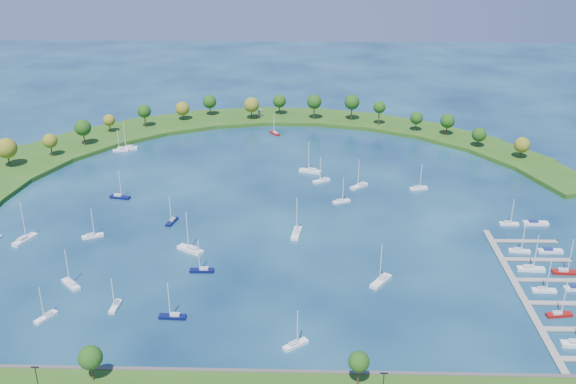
{
  "coord_description": "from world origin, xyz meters",
  "views": [
    {
      "loc": [
        11.39,
        -234.52,
        108.18
      ],
      "look_at": [
        5.0,
        5.0,
        4.0
      ],
      "focal_mm": 40.69,
      "sensor_mm": 36.0,
      "label": 1
    }
  ],
  "objects_px": {
    "moored_boat_4": "(24,239)",
    "moored_boat_7": "(275,133)",
    "moored_boat_8": "(172,221)",
    "docked_boat_4": "(544,289)",
    "docked_boat_8": "(519,250)",
    "moored_boat_13": "(120,196)",
    "moored_boat_10": "(115,305)",
    "moored_boat_18": "(202,269)",
    "moored_boat_2": "(173,316)",
    "docked_boat_6": "(531,268)",
    "docked_boat_7": "(565,271)",
    "docked_boat_11": "(535,223)",
    "moored_boat_1": "(321,180)",
    "moored_boat_20": "(418,187)",
    "docked_boat_9": "(550,251)",
    "moored_boat_5": "(381,280)",
    "moored_boat_19": "(92,235)",
    "docked_boat_10": "(509,223)",
    "moored_boat_0": "(296,232)",
    "moored_boat_21": "(359,185)",
    "moored_boat_12": "(341,201)",
    "moored_boat_9": "(46,316)",
    "moored_boat_16": "(295,344)",
    "harbor_tower": "(260,113)",
    "moored_boat_17": "(71,283)",
    "docked_boat_2": "(559,314)",
    "moored_boat_11": "(128,147)",
    "moored_boat_14": "(121,150)",
    "dock_system": "(543,291)",
    "moored_boat_3": "(191,249)"
  },
  "relations": [
    {
      "from": "moored_boat_0",
      "to": "moored_boat_2",
      "type": "distance_m",
      "value": 63.62
    },
    {
      "from": "moored_boat_10",
      "to": "moored_boat_18",
      "type": "bearing_deg",
      "value": 137.42
    },
    {
      "from": "dock_system",
      "to": "moored_boat_5",
      "type": "xyz_separation_m",
      "value": [
        -49.34,
        4.15,
        0.61
      ]
    },
    {
      "from": "moored_boat_2",
      "to": "docked_boat_6",
      "type": "height_order",
      "value": "docked_boat_6"
    },
    {
      "from": "dock_system",
      "to": "moored_boat_17",
      "type": "distance_m",
      "value": 146.35
    },
    {
      "from": "moored_boat_17",
      "to": "docked_boat_2",
      "type": "distance_m",
      "value": 147.12
    },
    {
      "from": "moored_boat_19",
      "to": "docked_boat_6",
      "type": "distance_m",
      "value": 151.07
    },
    {
      "from": "moored_boat_0",
      "to": "moored_boat_14",
      "type": "height_order",
      "value": "moored_boat_0"
    },
    {
      "from": "moored_boat_4",
      "to": "docked_boat_6",
      "type": "relative_size",
      "value": 1.13
    },
    {
      "from": "moored_boat_20",
      "to": "moored_boat_9",
      "type": "bearing_deg",
      "value": -157.37
    },
    {
      "from": "moored_boat_2",
      "to": "moored_boat_7",
      "type": "distance_m",
      "value": 169.19
    },
    {
      "from": "docked_boat_6",
      "to": "docked_boat_11",
      "type": "relative_size",
      "value": 1.4
    },
    {
      "from": "moored_boat_13",
      "to": "docked_boat_10",
      "type": "height_order",
      "value": "moored_boat_13"
    },
    {
      "from": "harbor_tower",
      "to": "moored_boat_10",
      "type": "height_order",
      "value": "moored_boat_10"
    },
    {
      "from": "docked_boat_8",
      "to": "moored_boat_13",
      "type": "bearing_deg",
      "value": 171.75
    },
    {
      "from": "docked_boat_8",
      "to": "docked_boat_7",
      "type": "bearing_deg",
      "value": -46.08
    },
    {
      "from": "moored_boat_0",
      "to": "dock_system",
      "type": "bearing_deg",
      "value": -107.82
    },
    {
      "from": "moored_boat_0",
      "to": "moored_boat_19",
      "type": "bearing_deg",
      "value": 100.66
    },
    {
      "from": "docked_boat_4",
      "to": "docked_boat_7",
      "type": "distance_m",
      "value": 15.31
    },
    {
      "from": "moored_boat_3",
      "to": "docked_boat_11",
      "type": "relative_size",
      "value": 1.6
    },
    {
      "from": "moored_boat_1",
      "to": "docked_boat_8",
      "type": "distance_m",
      "value": 90.39
    },
    {
      "from": "moored_boat_12",
      "to": "moored_boat_18",
      "type": "xyz_separation_m",
      "value": [
        -47.84,
        -55.71,
        0.02
      ]
    },
    {
      "from": "moored_boat_14",
      "to": "docked_boat_6",
      "type": "distance_m",
      "value": 196.82
    },
    {
      "from": "moored_boat_7",
      "to": "moored_boat_19",
      "type": "distance_m",
      "value": 132.78
    },
    {
      "from": "moored_boat_16",
      "to": "moored_boat_18",
      "type": "distance_m",
      "value": 49.34
    },
    {
      "from": "docked_boat_6",
      "to": "docked_boat_10",
      "type": "relative_size",
      "value": 1.24
    },
    {
      "from": "moored_boat_9",
      "to": "moored_boat_11",
      "type": "height_order",
      "value": "moored_boat_11"
    },
    {
      "from": "dock_system",
      "to": "moored_boat_16",
      "type": "relative_size",
      "value": 7.43
    },
    {
      "from": "moored_boat_17",
      "to": "docked_boat_2",
      "type": "relative_size",
      "value": 1.12
    },
    {
      "from": "moored_boat_16",
      "to": "docked_boat_10",
      "type": "xyz_separation_m",
      "value": [
        78.41,
        75.66,
        -0.02
      ]
    },
    {
      "from": "moored_boat_10",
      "to": "docked_boat_8",
      "type": "height_order",
      "value": "docked_boat_8"
    },
    {
      "from": "harbor_tower",
      "to": "moored_boat_5",
      "type": "distance_m",
      "value": 178.18
    },
    {
      "from": "moored_boat_7",
      "to": "moored_boat_8",
      "type": "relative_size",
      "value": 1.02
    },
    {
      "from": "dock_system",
      "to": "docked_boat_9",
      "type": "xyz_separation_m",
      "value": [
        10.68,
        25.58,
        0.27
      ]
    },
    {
      "from": "moored_boat_12",
      "to": "docked_boat_2",
      "type": "bearing_deg",
      "value": -76.57
    },
    {
      "from": "moored_boat_9",
      "to": "moored_boat_11",
      "type": "bearing_deg",
      "value": -145.7
    },
    {
      "from": "moored_boat_2",
      "to": "moored_boat_12",
      "type": "xyz_separation_m",
      "value": [
        52.39,
        81.94,
        -0.02
      ]
    },
    {
      "from": "moored_boat_1",
      "to": "moored_boat_7",
      "type": "relative_size",
      "value": 1.05
    },
    {
      "from": "moored_boat_4",
      "to": "moored_boat_13",
      "type": "relative_size",
      "value": 1.19
    },
    {
      "from": "moored_boat_9",
      "to": "docked_boat_6",
      "type": "relative_size",
      "value": 0.82
    },
    {
      "from": "moored_boat_4",
      "to": "moored_boat_7",
      "type": "distance_m",
      "value": 147.81
    },
    {
      "from": "docked_boat_6",
      "to": "docked_boat_8",
      "type": "relative_size",
      "value": 1.23
    },
    {
      "from": "moored_boat_8",
      "to": "docked_boat_4",
      "type": "distance_m",
      "value": 131.46
    },
    {
      "from": "docked_boat_7",
      "to": "docked_boat_11",
      "type": "xyz_separation_m",
      "value": [
        1.85,
        35.73,
        -0.23
      ]
    },
    {
      "from": "moored_boat_0",
      "to": "moored_boat_19",
      "type": "xyz_separation_m",
      "value": [
        -73.14,
        -3.87,
        -0.1
      ]
    },
    {
      "from": "docked_boat_9",
      "to": "docked_boat_11",
      "type": "bearing_deg",
      "value": 83.79
    },
    {
      "from": "moored_boat_21",
      "to": "moored_boat_12",
      "type": "bearing_deg",
      "value": 19.86
    },
    {
      "from": "moored_boat_5",
      "to": "moored_boat_18",
      "type": "xyz_separation_m",
      "value": [
        -57.39,
        5.23,
        -0.07
      ]
    },
    {
      "from": "moored_boat_1",
      "to": "moored_boat_20",
      "type": "distance_m",
      "value": 41.19
    },
    {
      "from": "moored_boat_11",
      "to": "docked_boat_8",
      "type": "xyz_separation_m",
      "value": [
        160.74,
        -100.12,
        -0.1
      ]
    }
  ]
}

